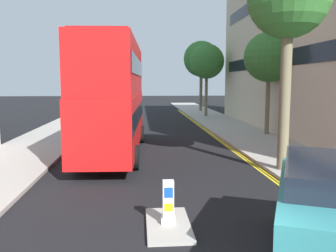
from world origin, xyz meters
The scene contains 12 objects.
sidewalk_right centered at (6.50, 16.00, 0.07)m, with size 4.00×80.00×0.14m, color #9E9991.
sidewalk_left centered at (-6.50, 16.00, 0.07)m, with size 4.00×80.00×0.14m, color #9E9991.
kerb_line_outer centered at (4.40, 14.00, 0.00)m, with size 0.10×56.00×0.01m, color yellow.
kerb_line_inner centered at (4.24, 14.00, 0.00)m, with size 0.10×56.00×0.01m, color yellow.
traffic_island centered at (0.00, 4.72, 0.05)m, with size 1.10×2.20×0.10m, color #9E9991.
keep_left_bollard centered at (0.00, 4.72, 0.61)m, with size 0.36×0.28×1.11m.
double_decker_bus_away centered at (-1.99, 14.14, 3.03)m, with size 3.13×10.90×5.64m.
taxi_minivan centered at (2.92, 2.34, 1.07)m, with size 3.64×5.16×2.12m.
street_tree_near centered at (6.80, 39.25, 6.37)m, with size 4.28×4.28×8.40m.
street_tree_mid centered at (5.05, 9.81, 6.78)m, with size 3.19×3.19×8.36m.
street_tree_far centered at (7.92, 19.52, 5.27)m, with size 3.33×3.33×6.82m.
street_tree_distant centered at (6.22, 32.70, 5.71)m, with size 3.57×3.57×7.39m.
Camera 1 is at (-0.70, -3.94, 3.66)m, focal length 38.22 mm.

